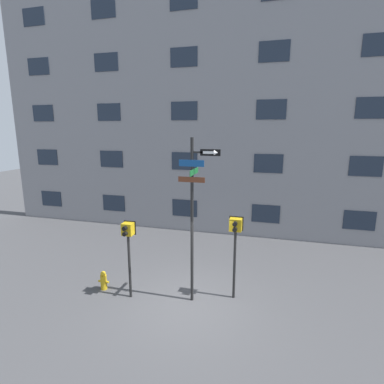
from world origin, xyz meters
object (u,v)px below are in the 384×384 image
at_px(pedestrian_signal_right, 235,235).
at_px(fire_hydrant, 104,281).
at_px(pedestrian_signal_left, 128,239).
at_px(street_sign_pole, 194,209).

distance_m(pedestrian_signal_right, fire_hydrant, 4.53).
bearing_deg(pedestrian_signal_left, pedestrian_signal_right, 14.43).
xyz_separation_m(street_sign_pole, pedestrian_signal_left, (-1.94, -0.33, -0.98)).
relative_size(street_sign_pole, fire_hydrant, 7.78).
bearing_deg(fire_hydrant, pedestrian_signal_left, -9.91).
distance_m(pedestrian_signal_left, pedestrian_signal_right, 3.20).
height_order(street_sign_pole, fire_hydrant, street_sign_pole).
bearing_deg(street_sign_pole, pedestrian_signal_left, -170.47).
distance_m(street_sign_pole, pedestrian_signal_left, 2.20).
bearing_deg(pedestrian_signal_right, street_sign_pole, -157.79).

